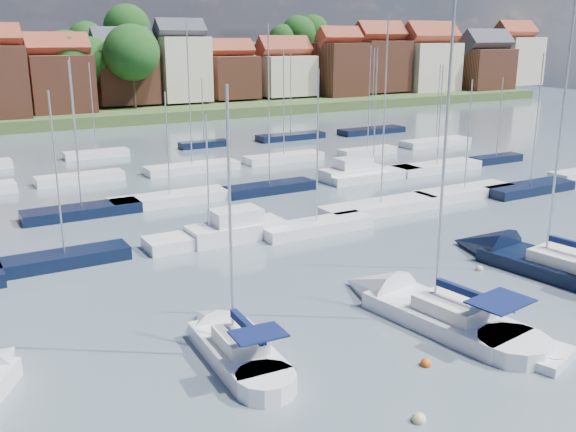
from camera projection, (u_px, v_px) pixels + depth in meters
ground at (199, 179)px, 65.36m from camera, size 260.00×260.00×0.00m
sailboat_left at (229, 344)px, 29.71m from camera, size 3.06×9.82×13.27m
sailboat_centre at (416, 307)px, 33.74m from camera, size 5.22×13.21×17.40m
sailboat_navy at (525, 260)px, 40.82m from camera, size 5.51×14.14×18.96m
tender at (553, 358)px, 28.68m from camera, size 3.00×2.05×0.59m
buoy_b at (419, 422)px, 24.36m from camera, size 0.55×0.55×0.55m
buoy_c at (426, 366)px, 28.49m from camera, size 0.50×0.50×0.50m
buoy_d at (506, 348)px, 30.13m from camera, size 0.54×0.54×0.54m
buoy_e at (479, 270)px, 40.02m from camera, size 0.43×0.43×0.43m
marina_field at (236, 182)px, 62.12m from camera, size 79.62×41.41×15.93m
far_shore_town at (48, 79)px, 142.47m from camera, size 212.46×90.00×22.27m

